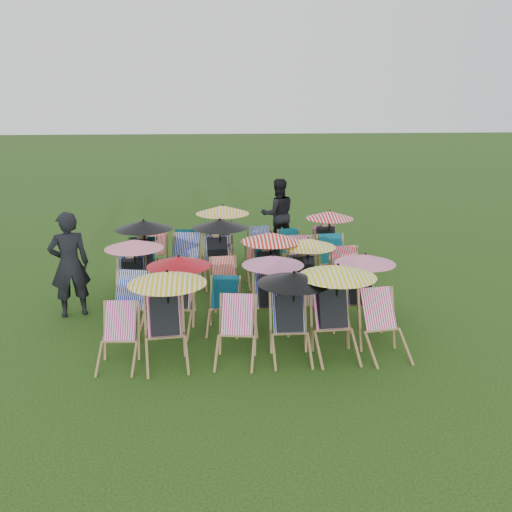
{
  "coord_description": "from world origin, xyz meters",
  "views": [
    {
      "loc": [
        -0.64,
        -10.03,
        3.79
      ],
      "look_at": [
        0.19,
        0.18,
        0.9
      ],
      "focal_mm": 40.0,
      "sensor_mm": 36.0,
      "label": 1
    }
  ],
  "objects": [
    {
      "name": "deckchair_19",
      "position": [
        -1.21,
        1.25,
        0.51
      ],
      "size": [
        0.83,
        1.04,
        1.02
      ],
      "rotation": [
        0.0,
        0.0,
        -0.17
      ],
      "color": "olive",
      "rests_on": "ground"
    },
    {
      "name": "deckchair_11",
      "position": [
        1.9,
        -1.08,
        0.64
      ],
      "size": [
        1.03,
        1.07,
        1.22
      ],
      "rotation": [
        0.0,
        0.0,
        -0.04
      ],
      "color": "olive",
      "rests_on": "ground"
    },
    {
      "name": "deckchair_10",
      "position": [
        1.13,
        -1.08,
        0.42
      ],
      "size": [
        0.61,
        0.81,
        0.84
      ],
      "rotation": [
        0.0,
        0.0,
        -0.07
      ],
      "color": "olive",
      "rests_on": "ground"
    },
    {
      "name": "deckchair_9",
      "position": [
        0.34,
        -1.08,
        0.65
      ],
      "size": [
        1.04,
        1.08,
        1.23
      ],
      "rotation": [
        0.0,
        0.0,
        0.01
      ],
      "color": "olive",
      "rests_on": "ground"
    },
    {
      "name": "deckchair_1",
      "position": [
        -1.32,
        -2.26,
        0.72
      ],
      "size": [
        1.14,
        1.22,
        1.36
      ],
      "rotation": [
        0.0,
        0.0,
        0.12
      ],
      "color": "olive",
      "rests_on": "ground"
    },
    {
      "name": "deckchair_4",
      "position": [
        1.19,
        -2.2,
        0.73
      ],
      "size": [
        1.16,
        1.23,
        1.38
      ],
      "rotation": [
        0.0,
        0.0,
        0.06
      ],
      "color": "olive",
      "rests_on": "ground"
    },
    {
      "name": "deckchair_6",
      "position": [
        -2.04,
        -1.12,
        0.48
      ],
      "size": [
        0.78,
        0.98,
        0.96
      ],
      "rotation": [
        0.0,
        0.0,
        -0.19
      ],
      "color": "olive",
      "rests_on": "ground"
    },
    {
      "name": "deckchair_27",
      "position": [
        0.49,
        2.4,
        0.44
      ],
      "size": [
        0.64,
        0.85,
        0.89
      ],
      "rotation": [
        0.0,
        0.0,
        0.06
      ],
      "color": "olive",
      "rests_on": "ground"
    },
    {
      "name": "deckchair_20",
      "position": [
        -0.49,
        1.28,
        0.72
      ],
      "size": [
        1.14,
        1.21,
        1.36
      ],
      "rotation": [
        0.0,
        0.0,
        0.08
      ],
      "color": "olive",
      "rests_on": "ground"
    },
    {
      "name": "deckchair_23",
      "position": [
        1.92,
        1.21,
        0.48
      ],
      "size": [
        0.69,
        0.92,
        0.95
      ],
      "rotation": [
        0.0,
        0.0,
        0.07
      ],
      "color": "olive",
      "rests_on": "ground"
    },
    {
      "name": "deckchair_18",
      "position": [
        -2.03,
        1.19,
        0.73
      ],
      "size": [
        1.17,
        1.21,
        1.38
      ],
      "rotation": [
        0.0,
        0.0,
        0.01
      ],
      "color": "olive",
      "rests_on": "ground"
    },
    {
      "name": "deckchair_16",
      "position": [
        1.14,
        0.04,
        0.65
      ],
      "size": [
        1.04,
        1.13,
        1.23
      ],
      "rotation": [
        0.0,
        0.0,
        0.21
      ],
      "color": "olive",
      "rests_on": "ground"
    },
    {
      "name": "deckchair_17",
      "position": [
        1.98,
        0.07,
        0.49
      ],
      "size": [
        0.77,
        0.98,
        0.98
      ],
      "rotation": [
        0.0,
        0.0,
        0.14
      ],
      "color": "olive",
      "rests_on": "ground"
    },
    {
      "name": "deckchair_22",
      "position": [
        1.23,
        1.15,
        0.47
      ],
      "size": [
        0.66,
        0.9,
        0.95
      ],
      "rotation": [
        0.0,
        0.0,
        -0.04
      ],
      "color": "olive",
      "rests_on": "ground"
    },
    {
      "name": "deckchair_26",
      "position": [
        -0.41,
        2.47,
        0.75
      ],
      "size": [
        1.2,
        1.27,
        1.42
      ],
      "rotation": [
        0.0,
        0.0,
        0.07
      ],
      "color": "olive",
      "rests_on": "ground"
    },
    {
      "name": "person_left",
      "position": [
        -3.12,
        -0.25,
        0.94
      ],
      "size": [
        0.8,
        0.66,
        1.89
      ],
      "primitive_type": "imported",
      "rotation": [
        0.0,
        0.0,
        3.49
      ],
      "color": "black",
      "rests_on": "ground"
    },
    {
      "name": "person_rear",
      "position": [
        1.06,
        4.0,
        0.9
      ],
      "size": [
        0.96,
        0.79,
        1.81
      ],
      "primitive_type": "imported",
      "rotation": [
        0.0,
        0.0,
        3.27
      ],
      "color": "black",
      "rests_on": "ground"
    },
    {
      "name": "deckchair_25",
      "position": [
        -1.25,
        2.27,
        0.43
      ],
      "size": [
        0.62,
        0.83,
        0.87
      ],
      "rotation": [
        0.0,
        0.0,
        -0.06
      ],
      "color": "olive",
      "rests_on": "ground"
    },
    {
      "name": "deckchair_28",
      "position": [
        1.19,
        2.27,
        0.42
      ],
      "size": [
        0.68,
        0.86,
        0.85
      ],
      "rotation": [
        0.0,
        0.0,
        0.16
      ],
      "color": "olive",
      "rests_on": "ground"
    },
    {
      "name": "deckchair_7",
      "position": [
        -1.23,
        -1.08,
        0.66
      ],
      "size": [
        1.06,
        1.12,
        1.26
      ],
      "rotation": [
        0.0,
        0.0,
        -0.15
      ],
      "color": "olive",
      "rests_on": "ground"
    },
    {
      "name": "deckchair_14",
      "position": [
        -0.39,
        0.06,
        0.42
      ],
      "size": [
        0.65,
        0.84,
        0.85
      ],
      "rotation": [
        0.0,
        0.0,
        0.12
      ],
      "color": "olive",
      "rests_on": "ground"
    },
    {
      "name": "deckchair_24",
      "position": [
        -1.93,
        2.4,
        0.43
      ],
      "size": [
        0.66,
        0.86,
        0.87
      ],
      "rotation": [
        0.0,
        0.0,
        -0.11
      ],
      "color": "olive",
      "rests_on": "ground"
    },
    {
      "name": "ground",
      "position": [
        0.0,
        0.0,
        0.0
      ],
      "size": [
        100.0,
        100.0,
        0.0
      ],
      "primitive_type": "plane",
      "color": "#14330B",
      "rests_on": "ground"
    },
    {
      "name": "deckchair_13",
      "position": [
        -1.25,
        0.1,
        0.42
      ],
      "size": [
        0.66,
        0.84,
        0.84
      ],
      "rotation": [
        0.0,
        0.0,
        0.15
      ],
      "color": "olive",
      "rests_on": "ground"
    },
    {
      "name": "deckchair_21",
      "position": [
        0.36,
        1.19,
        0.45
      ],
      "size": [
        0.65,
        0.86,
        0.89
      ],
      "rotation": [
        0.0,
        0.0,
        0.07
      ],
      "color": "olive",
      "rests_on": "ground"
    },
    {
      "name": "deckchair_5",
      "position": [
        1.92,
        -2.3,
        0.47
      ],
      "size": [
        0.73,
        0.94,
        0.94
      ],
      "rotation": [
        0.0,
        0.0,
        0.13
      ],
      "color": "olive",
      "rests_on": "ground"
    },
    {
      "name": "deckchair_0",
      "position": [
        -2.01,
        -2.32,
        0.43
      ],
      "size": [
        0.62,
        0.83,
        0.86
      ],
      "rotation": [
        0.0,
        0.0,
        -0.07
      ],
      "color": "olive",
      "rests_on": "ground"
    },
    {
      "name": "deckchair_8",
      "position": [
        -0.45,
        -1.13,
        0.42
      ],
      "size": [
        0.65,
        0.84,
        0.84
      ],
      "rotation": [
        0.0,
        0.0,
        -0.13
      ],
      "color": "olive",
      "rests_on": "ground"
    },
    {
      "name": "deckchair_15",
      "position": [
        0.42,
        0.15,
        0.7
      ],
      "size": [
        1.12,
        1.18,
        1.33
      ],
      "rotation": [
        0.0,
        0.0,
        -0.08
      ],
      "color": "olive",
      "rests_on": "ground"
    },
    {
      "name": "deckchair_29",
      "position": [
        2.02,
        2.34,
        0.67
      ],
      "size": [
        1.08,
        1.14,
        1.28
      ],
      "rotation": [
        0.0,
        0.0,
        0.09
      ],
      "color": "olive",
      "rests_on": "ground"
    },
    {
      "name": "deckchair_12",
      "position": [
        -2.07,
        0.05,
        0.67
      ],
      "size": [
        1.07,
        1.16,
        1.27
      ],
      "rotation": [
        0.0,
        0.0,
        0.17
      ],
      "color": "olive",
      "rests_on": "ground"
    },
    {
      "name": "deckchair_2",
      "position": [
        -0.31,
        -2.3,
        0.45
      ],
      "size": [
        0.72,
        0.92,
        0.91
      ],
      "rotation": [
        0.0,
        0.0,
        -0.16
      ],
      "color": "olive",
      "rests_on": "ground"
    },
    {
      "name": "deckchair_3",
      "position": [
        0.52,
        -2.23,
        0.68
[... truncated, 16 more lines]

